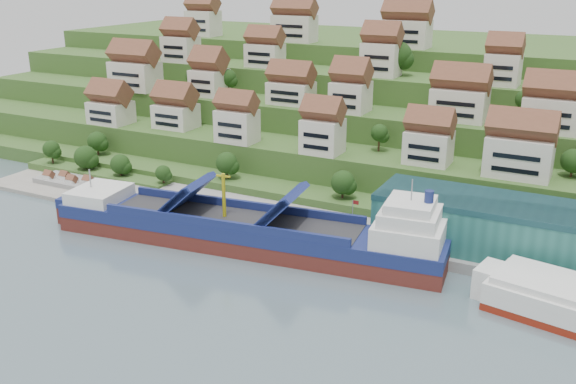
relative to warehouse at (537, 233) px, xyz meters
The scene contains 10 objects.
ground 55.18m from the warehouse, 161.90° to the right, with size 300.00×300.00×0.00m, color slate.
quay 32.64m from the warehouse, behind, with size 180.00×14.00×2.20m, color gray.
pebble_beach 110.32m from the warehouse, behind, with size 45.00×20.00×1.00m, color gray.
hillside 101.03m from the warehouse, 121.00° to the left, with size 260.00×128.00×31.00m.
hillside_village 68.79m from the warehouse, 141.19° to the left, with size 157.60×62.23×28.59m.
hillside_trees 69.73m from the warehouse, 155.69° to the left, with size 140.69×62.64×31.27m.
warehouse is the anchor object (origin of this frame).
flagpole 34.60m from the warehouse, 168.33° to the right, with size 1.28×0.16×8.00m.
beach_huts 112.29m from the warehouse, behind, with size 14.40×3.70×2.20m.
cargo_ship 54.07m from the warehouse, 162.46° to the right, with size 81.87×22.06×17.99m.
Camera 1 is at (61.12, -101.73, 53.57)m, focal length 40.00 mm.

